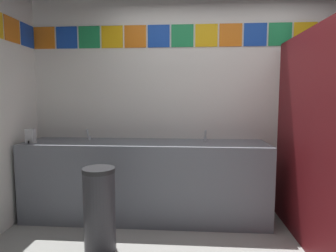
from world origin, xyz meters
The scene contains 6 objects.
wall_back centered at (0.00, 1.48, 1.30)m, with size 4.53×0.09×2.59m.
vanity_counter centered at (-0.84, 1.14, 0.46)m, with size 2.76×0.60×0.90m.
faucet_left centered at (-1.53, 1.23, 0.95)m, with size 0.04×0.10×0.14m.
faucet_right centered at (-0.15, 1.23, 0.95)m, with size 0.04×0.10×0.14m.
soap_dispenser centered at (-2.09, 0.96, 0.98)m, with size 0.09×0.09×0.16m.
trash_bin centered at (-1.15, 0.42, 0.39)m, with size 0.29×0.29×0.77m.
Camera 1 is at (-0.35, -1.98, 1.40)m, focal length 29.91 mm.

